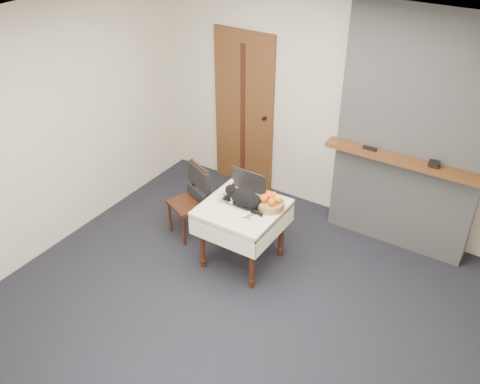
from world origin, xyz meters
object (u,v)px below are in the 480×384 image
object	(u,v)px
cat	(245,198)
fruit_basket	(271,202)
cream_jar	(221,194)
pill_bottle	(248,216)
chair	(194,191)
door	(244,111)
side_table	(242,215)
laptop	(244,193)

from	to	relation	value
cat	fruit_basket	world-z (taller)	cat
cream_jar	pill_bottle	distance (m)	0.47
fruit_basket	chair	xyz separation A→B (m)	(-0.99, 0.04, -0.22)
door	pill_bottle	world-z (taller)	door
side_table	fruit_basket	distance (m)	0.33
laptop	cream_jar	world-z (taller)	laptop
laptop	chair	xyz separation A→B (m)	(-0.67, 0.05, -0.23)
side_table	chair	distance (m)	0.76
cat	chair	size ratio (longest dim) A/B	0.56
pill_bottle	chair	size ratio (longest dim) A/B	0.09
door	cream_jar	bearing A→B (deg)	-66.81
door	pill_bottle	xyz separation A→B (m)	(1.03, -1.56, -0.26)
cat	fruit_basket	bearing A→B (deg)	21.08
cream_jar	fruit_basket	size ratio (longest dim) A/B	0.28
pill_bottle	cat	bearing A→B (deg)	130.32
laptop	side_table	bearing A→B (deg)	-63.14
pill_bottle	chair	distance (m)	0.98
side_table	chair	xyz separation A→B (m)	(-0.73, 0.17, -0.05)
cream_jar	side_table	bearing A→B (deg)	-3.52
side_table	laptop	xyz separation A→B (m)	(-0.06, 0.13, 0.19)
side_table	laptop	bearing A→B (deg)	116.16
laptop	pill_bottle	size ratio (longest dim) A/B	5.51
cat	chair	bearing A→B (deg)	163.02
pill_bottle	chair	bearing A→B (deg)	160.15
pill_bottle	chair	xyz separation A→B (m)	(-0.90, 0.32, -0.20)
door	laptop	distance (m)	1.53
chair	door	bearing A→B (deg)	119.10
laptop	fruit_basket	size ratio (longest dim) A/B	1.45
door	laptop	bearing A→B (deg)	-57.87
side_table	cat	xyz separation A→B (m)	(0.02, 0.01, 0.21)
door	cream_jar	world-z (taller)	door
laptop	fruit_basket	xyz separation A→B (m)	(0.31, 0.00, -0.01)
door	fruit_basket	size ratio (longest dim) A/B	7.23
laptop	chair	world-z (taller)	laptop
cream_jar	chair	world-z (taller)	chair
laptop	cream_jar	size ratio (longest dim) A/B	5.08
cat	cream_jar	distance (m)	0.30
cream_jar	pill_bottle	world-z (taller)	cream_jar
door	laptop	xyz separation A→B (m)	(0.80, -1.28, -0.23)
door	side_table	xyz separation A→B (m)	(0.87, -1.41, -0.41)
door	pill_bottle	distance (m)	1.89
side_table	cream_jar	size ratio (longest dim) A/B	9.90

